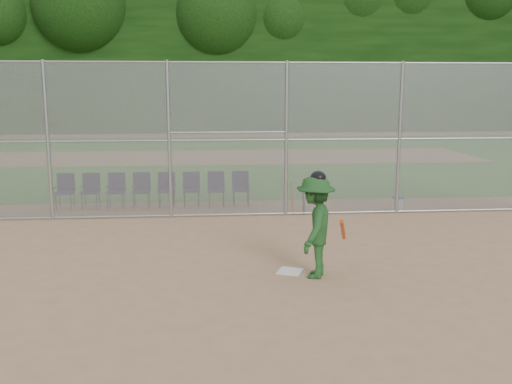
{
  "coord_description": "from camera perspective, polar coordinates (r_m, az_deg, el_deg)",
  "views": [
    {
      "loc": [
        -1.04,
        -9.59,
        3.34
      ],
      "look_at": [
        0.0,
        2.5,
        1.1
      ],
      "focal_mm": 40.0,
      "sensor_mm": 36.0,
      "label": 1
    }
  ],
  "objects": [
    {
      "name": "spare_bats",
      "position": [
        15.26,
        4.76,
        -0.65
      ],
      "size": [
        0.66,
        0.37,
        0.83
      ],
      "color": "#D84C14",
      "rests_on": "ground"
    },
    {
      "name": "chair_2",
      "position": [
        16.43,
        -13.84,
        0.12
      ],
      "size": [
        0.54,
        0.52,
        0.96
      ],
      "primitive_type": null,
      "color": "#12103C",
      "rests_on": "ground"
    },
    {
      "name": "chair_4",
      "position": [
        16.27,
        -8.95,
        0.2
      ],
      "size": [
        0.54,
        0.52,
        0.96
      ],
      "primitive_type": null,
      "color": "#12103C",
      "rests_on": "ground"
    },
    {
      "name": "home_plate",
      "position": [
        10.58,
        3.41,
        -7.91
      ],
      "size": [
        0.55,
        0.55,
        0.02
      ],
      "primitive_type": "cube",
      "rotation": [
        0.0,
        0.0,
        -0.4
      ],
      "color": "white",
      "rests_on": "ground"
    },
    {
      "name": "grass_strip",
      "position": [
        27.81,
        -2.74,
        3.55
      ],
      "size": [
        100.0,
        100.0,
        0.0
      ],
      "primitive_type": "plane",
      "color": "#296C20",
      "rests_on": "ground"
    },
    {
      "name": "chair_0",
      "position": [
        16.7,
        -18.6,
        0.05
      ],
      "size": [
        0.54,
        0.52,
        0.96
      ],
      "primitive_type": null,
      "color": "#12103C",
      "rests_on": "ground"
    },
    {
      "name": "backstop_fence",
      "position": [
        14.68,
        -0.84,
        5.49
      ],
      "size": [
        16.09,
        0.09,
        4.0
      ],
      "color": "gray",
      "rests_on": "ground"
    },
    {
      "name": "dirt_patch_far",
      "position": [
        27.81,
        -2.74,
        3.56
      ],
      "size": [
        24.0,
        24.0,
        0.0
      ],
      "primitive_type": "plane",
      "color": "#A5845B",
      "rests_on": "ground"
    },
    {
      "name": "water_cooler",
      "position": [
        16.03,
        13.98,
        -1.13
      ],
      "size": [
        0.32,
        0.32,
        0.41
      ],
      "color": "white",
      "rests_on": "ground"
    },
    {
      "name": "chair_5",
      "position": [
        16.23,
        -6.48,
        0.24
      ],
      "size": [
        0.54,
        0.52,
        0.96
      ],
      "primitive_type": null,
      "color": "#12103C",
      "rests_on": "ground"
    },
    {
      "name": "ground",
      "position": [
        10.21,
        1.21,
        -8.64
      ],
      "size": [
        100.0,
        100.0,
        0.0
      ],
      "primitive_type": "plane",
      "color": "tan",
      "rests_on": "ground"
    },
    {
      "name": "chair_3",
      "position": [
        16.33,
        -11.41,
        0.16
      ],
      "size": [
        0.54,
        0.52,
        0.96
      ],
      "primitive_type": null,
      "color": "#12103C",
      "rests_on": "ground"
    },
    {
      "name": "chair_1",
      "position": [
        16.55,
        -16.24,
        0.08
      ],
      "size": [
        0.54,
        0.52,
        0.96
      ],
      "primitive_type": null,
      "color": "#12103C",
      "rests_on": "ground"
    },
    {
      "name": "chair_6",
      "position": [
        16.23,
        -4.0,
        0.28
      ],
      "size": [
        0.54,
        0.52,
        0.96
      ],
      "primitive_type": null,
      "color": "#12103C",
      "rests_on": "ground"
    },
    {
      "name": "treeline",
      "position": [
        29.69,
        -2.99,
        14.61
      ],
      "size": [
        81.0,
        60.0,
        11.0
      ],
      "color": "black",
      "rests_on": "ground"
    },
    {
      "name": "batter_at_plate",
      "position": [
        10.11,
        5.95,
        -3.41
      ],
      "size": [
        1.08,
        1.44,
        1.91
      ],
      "color": "#1F4E20",
      "rests_on": "ground"
    },
    {
      "name": "chair_7",
      "position": [
        16.25,
        -1.53,
        0.32
      ],
      "size": [
        0.54,
        0.52,
        0.96
      ],
      "primitive_type": null,
      "color": "#12103C",
      "rests_on": "ground"
    }
  ]
}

